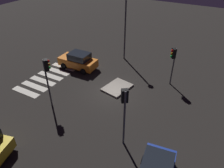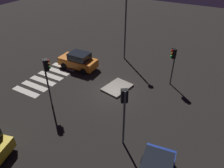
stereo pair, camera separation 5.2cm
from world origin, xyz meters
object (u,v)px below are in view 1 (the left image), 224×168
object	(u,v)px
traffic_light_east	(47,72)
street_lamp	(126,13)
car_orange	(78,61)
traffic_light_north	(124,104)
traffic_light_west	(173,58)
traffic_island	(117,87)

from	to	relation	value
traffic_light_east	street_lamp	bearing A→B (deg)	34.29
traffic_light_east	street_lamp	xyz separation A→B (m)	(-11.32, 1.49, 2.16)
car_orange	street_lamp	size ratio (longest dim) A/B	0.54
street_lamp	traffic_light_north	bearing A→B (deg)	25.93
traffic_light_west	street_lamp	size ratio (longest dim) A/B	0.48
traffic_light_north	street_lamp	bearing A→B (deg)	-10.62
car_orange	traffic_light_east	distance (m)	7.28
car_orange	traffic_light_east	xyz separation A→B (m)	(6.54, 2.01, 2.48)
traffic_light_north	traffic_light_east	world-z (taller)	traffic_light_north
traffic_island	traffic_light_east	bearing A→B (deg)	-37.03
traffic_light_east	traffic_island	bearing A→B (deg)	4.77
traffic_light_west	street_lamp	world-z (taller)	street_lamp
street_lamp	car_orange	bearing A→B (deg)	-36.27
traffic_island	street_lamp	xyz separation A→B (m)	(-6.26, -2.32, 5.50)
traffic_island	traffic_light_east	size ratio (longest dim) A/B	0.69
car_orange	traffic_light_west	distance (m)	10.47
traffic_light_north	street_lamp	xyz separation A→B (m)	(-12.08, -5.88, 2.09)
car_orange	traffic_light_north	xyz separation A→B (m)	(7.30, 9.38, 2.55)
car_orange	traffic_island	bearing A→B (deg)	164.44
traffic_island	car_orange	bearing A→B (deg)	-104.26
traffic_light_east	car_orange	bearing A→B (deg)	58.92
street_lamp	traffic_light_west	bearing A→B (deg)	65.65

